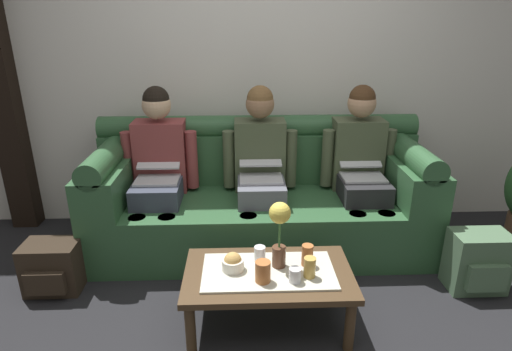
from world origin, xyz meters
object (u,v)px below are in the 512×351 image
Objects in this scene: person_left at (159,165)px; cup_far_center at (310,267)px; cup_near_left at (307,255)px; coffee_table at (268,278)px; backpack_left at (53,267)px; flower_vase at (280,226)px; backpack_right at (478,262)px; cup_far_right at (295,275)px; couch at (260,199)px; cup_near_right at (263,272)px; person_right at (360,162)px; person_middle at (260,164)px; cup_far_left at (260,254)px; snack_bowl at (233,263)px.

cup_far_center is (0.97, -1.03, -0.24)m from person_left.
cup_near_left is 0.12m from cup_far_center.
backpack_left is (-1.37, 0.38, -0.14)m from coffee_table.
person_left is at bearing 131.58° from flower_vase.
backpack_right is (1.32, 0.25, -0.41)m from flower_vase.
person_left is 1.36m from cup_near_left.
backpack_left is (-1.50, 0.49, -0.24)m from cup_far_right.
couch is at bearing 103.66° from cup_near_left.
coffee_table is at bearing 70.11° from cup_near_right.
person_right is 1.03m from backpack_right.
flower_vase is at bearing 35.24° from coffee_table.
person_right is at bearing -0.35° from couch.
cup_near_left is (0.22, 0.05, 0.12)m from coffee_table.
person_right is at bearing 0.02° from person_middle.
person_right is at bearing 133.19° from backpack_right.
person_left is 0.98m from backpack_left.
cup_near_left is (0.97, -0.91, -0.24)m from person_left.
cup_near_left is 1.65m from backpack_left.
cup_near_right reaches higher than coffee_table.
flower_vase is at bearing -26.73° from cup_far_left.
backpack_left is (-2.75, 0.09, -0.03)m from backpack_right.
cup_near_right is at bearing -19.87° from backpack_left.
flower_vase is 0.98× the size of backpack_right.
snack_bowl is (-0.20, 0.02, 0.10)m from coffee_table.
cup_near_left reaches higher than cup_far_right.
person_left is at bearing -180.00° from person_right.
person_middle is 3.12× the size of flower_vase.
cup_near_right is (-0.04, -0.10, 0.11)m from coffee_table.
cup_near_left reaches higher than cup_far_center.
snack_bowl is 1.25m from backpack_left.
person_middle is 0.75m from person_right.
person_left is 10.32× the size of cup_near_right.
backpack_left is at bearing -156.92° from couch.
flower_vase reaches higher than cup_far_right.
cup_near_right is at bearing -164.50° from backpack_right.
cup_near_left reaches higher than snack_bowl.
snack_bowl is (-0.20, -0.95, 0.04)m from couch.
cup_near_left is at bearing -120.07° from person_right.
cup_far_left is at bearing -92.88° from couch.
cup_far_center is at bearing -11.33° from snack_bowl.
person_middle is at bearing -179.98° from person_right.
snack_bowl is at bearing -152.19° from cup_far_left.
backpack_left is (-1.33, 0.48, -0.25)m from cup_near_right.
cup_far_left is (0.71, -0.86, -0.25)m from person_left.
cup_far_left is at bearing -50.66° from person_left.
person_middle is 1.11m from cup_far_right.
person_right is at bearing 0.00° from person_left.
backpack_right is at bearing -46.81° from person_right.
couch is at bearing 90.00° from person_middle.
couch is at bearing 87.12° from cup_far_left.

